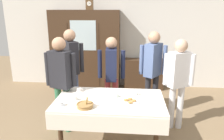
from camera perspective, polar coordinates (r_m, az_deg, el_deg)
The scene contains 22 objects.
ground_plane at distance 3.86m, azimuth -0.28°, elevation -17.15°, with size 12.00×12.00×0.00m, color #846B4C.
back_wall at distance 5.93m, azimuth 2.14°, elevation 8.61°, with size 6.40×0.10×2.70m, color silver.
dining_table at distance 3.33m, azimuth -0.68°, elevation -9.69°, with size 1.65×0.98×0.78m.
wall_cabinet at distance 5.80m, azimuth -7.00°, elevation 5.23°, with size 1.81×0.46×2.08m.
mantel_clock at distance 5.67m, azimuth -5.97°, elevation 16.79°, with size 0.18×0.11×0.24m.
bookshelf_low at distance 5.89m, azimuth 8.40°, elevation -1.03°, with size 1.02×0.35×0.81m.
book_stack at distance 5.78m, azimuth 8.58°, elevation 3.10°, with size 0.13×0.22×0.06m.
tea_cup_mid_right at distance 3.64m, azimuth -8.65°, elevation -5.23°, with size 0.13×0.13×0.06m.
tea_cup_back_edge at distance 3.31m, azimuth -9.77°, elevation -7.47°, with size 0.13×0.13×0.06m.
tea_cup_far_right at distance 3.47m, azimuth 6.23°, elevation -6.19°, with size 0.13×0.13×0.06m.
tea_cup_front_edge at distance 3.17m, azimuth -13.50°, elevation -8.81°, with size 0.13×0.13×0.06m.
tea_cup_far_left at distance 3.37m, azimuth 1.00°, elevation -6.82°, with size 0.13×0.13×0.06m.
bread_basket at distance 3.07m, azimuth -7.15°, elevation -9.22°, with size 0.24×0.24×0.16m.
pastry_plate at distance 3.22m, azimuth 4.77°, elevation -8.29°, with size 0.28×0.28×0.05m.
spoon_far_right at distance 3.02m, azimuth 11.06°, elevation -10.46°, with size 0.12×0.02×0.01m.
spoon_front_edge at distance 3.54m, azimuth -0.52°, elevation -6.09°, with size 0.12×0.02×0.01m.
spoon_far_left at distance 3.25m, azimuth 9.58°, elevation -8.45°, with size 0.12×0.02×0.01m.
person_by_cabinet at distance 4.24m, azimuth 10.73°, elevation 1.11°, with size 0.52×0.41×1.70m.
person_behind_table_right at distance 4.37m, azimuth -10.79°, elevation 1.79°, with size 0.52×0.40×1.73m.
person_beside_shelf at distance 4.09m, azimuth -0.17°, elevation -0.08°, with size 0.52×0.37×1.61m.
person_near_right_end at distance 3.88m, azimuth 17.18°, elevation -1.57°, with size 0.52×0.35×1.63m.
person_behind_table_left at distance 3.69m, azimuth -13.33°, elevation -1.61°, with size 0.52×0.31×1.68m.
Camera 1 is at (0.31, -3.22, 2.11)m, focal length 34.55 mm.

